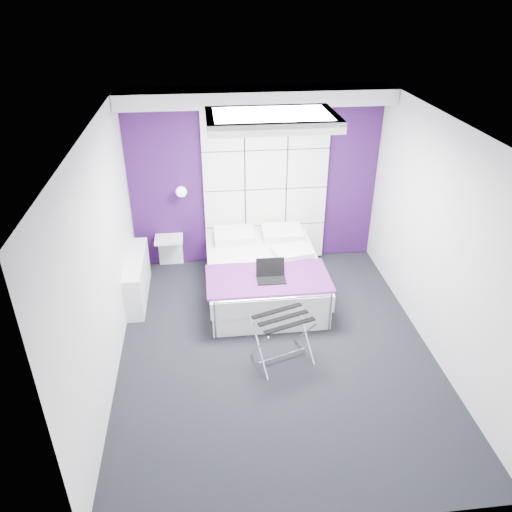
{
  "coord_description": "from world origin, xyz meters",
  "views": [
    {
      "loc": [
        -0.74,
        -4.55,
        3.82
      ],
      "look_at": [
        -0.19,
        0.35,
        1.07
      ],
      "focal_mm": 35.0,
      "sensor_mm": 36.0,
      "label": 1
    }
  ],
  "objects_px": {
    "nightstand": "(169,239)",
    "laptop": "(271,274)",
    "wall_lamp": "(181,191)",
    "bed": "(263,276)",
    "radiator": "(137,278)",
    "luggage_rack": "(283,339)"
  },
  "relations": [
    {
      "from": "wall_lamp",
      "to": "nightstand",
      "type": "height_order",
      "value": "wall_lamp"
    },
    {
      "from": "wall_lamp",
      "to": "bed",
      "type": "height_order",
      "value": "wall_lamp"
    },
    {
      "from": "bed",
      "to": "laptop",
      "type": "distance_m",
      "value": 0.56
    },
    {
      "from": "wall_lamp",
      "to": "nightstand",
      "type": "distance_m",
      "value": 0.77
    },
    {
      "from": "radiator",
      "to": "luggage_rack",
      "type": "bearing_deg",
      "value": -40.94
    },
    {
      "from": "radiator",
      "to": "bed",
      "type": "height_order",
      "value": "bed"
    },
    {
      "from": "bed",
      "to": "nightstand",
      "type": "relative_size",
      "value": 4.66
    },
    {
      "from": "nightstand",
      "to": "laptop",
      "type": "height_order",
      "value": "laptop"
    },
    {
      "from": "radiator",
      "to": "luggage_rack",
      "type": "height_order",
      "value": "radiator"
    },
    {
      "from": "wall_lamp",
      "to": "bed",
      "type": "distance_m",
      "value": 1.66
    },
    {
      "from": "bed",
      "to": "luggage_rack",
      "type": "distance_m",
      "value": 1.41
    },
    {
      "from": "wall_lamp",
      "to": "bed",
      "type": "xyz_separation_m",
      "value": [
        1.06,
        -0.86,
        -0.94
      ]
    },
    {
      "from": "wall_lamp",
      "to": "radiator",
      "type": "bearing_deg",
      "value": -130.1
    },
    {
      "from": "bed",
      "to": "wall_lamp",
      "type": "bearing_deg",
      "value": 140.9
    },
    {
      "from": "laptop",
      "to": "luggage_rack",
      "type": "bearing_deg",
      "value": -88.73
    },
    {
      "from": "wall_lamp",
      "to": "radiator",
      "type": "height_order",
      "value": "wall_lamp"
    },
    {
      "from": "bed",
      "to": "laptop",
      "type": "relative_size",
      "value": 5.22
    },
    {
      "from": "wall_lamp",
      "to": "laptop",
      "type": "height_order",
      "value": "wall_lamp"
    },
    {
      "from": "radiator",
      "to": "laptop",
      "type": "distance_m",
      "value": 1.84
    },
    {
      "from": "wall_lamp",
      "to": "radiator",
      "type": "xyz_separation_m",
      "value": [
        -0.64,
        -0.76,
        -0.92
      ]
    },
    {
      "from": "nightstand",
      "to": "bed",
      "type": "bearing_deg",
      "value": -32.4
    },
    {
      "from": "luggage_rack",
      "to": "wall_lamp",
      "type": "bearing_deg",
      "value": 97.02
    }
  ]
}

